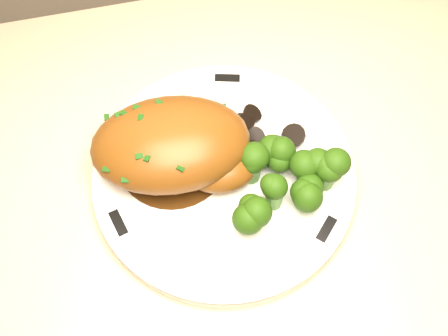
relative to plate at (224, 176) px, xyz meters
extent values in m
cylinder|color=white|center=(0.00, 0.00, 0.00)|extent=(0.30, 0.30, 0.02)
cube|color=black|center=(0.03, 0.11, 0.01)|extent=(0.03, 0.02, 0.00)
cube|color=black|center=(-0.11, -0.03, 0.01)|extent=(0.02, 0.03, 0.00)
cube|color=black|center=(0.08, -0.08, 0.01)|extent=(0.03, 0.03, 0.00)
cylinder|color=#40220B|center=(-0.05, 0.03, 0.01)|extent=(0.11, 0.11, 0.00)
ellipsoid|color=brown|center=(-0.05, 0.03, 0.04)|extent=(0.16, 0.12, 0.06)
ellipsoid|color=brown|center=(0.00, 0.00, 0.03)|extent=(0.08, 0.06, 0.03)
cube|color=#123D0C|center=(-0.09, 0.04, 0.06)|extent=(0.01, 0.00, 0.00)
cube|color=#123D0C|center=(-0.07, 0.03, 0.07)|extent=(0.01, 0.00, 0.00)
cube|color=#123D0C|center=(-0.06, 0.03, 0.07)|extent=(0.01, 0.00, 0.00)
cube|color=#123D0C|center=(-0.04, 0.03, 0.07)|extent=(0.01, 0.00, 0.00)
cube|color=#123D0C|center=(-0.02, 0.03, 0.07)|extent=(0.01, 0.00, 0.00)
cube|color=#123D0C|center=(0.00, 0.03, 0.06)|extent=(0.01, 0.00, 0.00)
cylinder|color=black|center=(0.07, 0.03, 0.01)|extent=(0.02, 0.02, 0.01)
cylinder|color=black|center=(0.07, 0.04, 0.01)|extent=(0.02, 0.02, 0.01)
cylinder|color=black|center=(0.06, 0.05, 0.02)|extent=(0.02, 0.02, 0.01)
cylinder|color=black|center=(0.06, 0.05, 0.01)|extent=(0.02, 0.02, 0.01)
cylinder|color=black|center=(0.05, 0.05, 0.01)|extent=(0.02, 0.02, 0.01)
cylinder|color=black|center=(0.04, 0.06, 0.02)|extent=(0.02, 0.02, 0.02)
cylinder|color=black|center=(0.03, 0.06, 0.01)|extent=(0.02, 0.02, 0.01)
cylinder|color=black|center=(0.02, 0.05, 0.01)|extent=(0.03, 0.03, 0.00)
cylinder|color=black|center=(0.01, 0.05, 0.02)|extent=(0.03, 0.03, 0.01)
cylinder|color=black|center=(0.01, 0.05, 0.01)|extent=(0.03, 0.03, 0.02)
cylinder|color=black|center=(0.00, 0.04, 0.01)|extent=(0.03, 0.03, 0.01)
cylinder|color=black|center=(0.00, 0.03, 0.02)|extent=(0.02, 0.02, 0.01)
cylinder|color=black|center=(0.00, 0.03, 0.01)|extent=(0.03, 0.03, 0.01)
cylinder|color=black|center=(0.01, 0.02, 0.01)|extent=(0.03, 0.03, 0.01)
cylinder|color=black|center=(0.01, 0.02, 0.02)|extent=(0.03, 0.03, 0.02)
cylinder|color=black|center=(0.02, 0.01, 0.01)|extent=(0.03, 0.03, 0.02)
cylinder|color=black|center=(0.03, 0.01, 0.01)|extent=(0.03, 0.03, 0.01)
cylinder|color=black|center=(0.04, 0.01, 0.02)|extent=(0.03, 0.03, 0.01)
cylinder|color=black|center=(0.05, 0.01, 0.01)|extent=(0.03, 0.03, 0.02)
cylinder|color=black|center=(0.06, 0.02, 0.01)|extent=(0.04, 0.04, 0.01)
cylinder|color=black|center=(0.06, 0.02, 0.02)|extent=(0.03, 0.04, 0.02)
cylinder|color=black|center=(0.07, 0.03, 0.01)|extent=(0.03, 0.03, 0.02)
cylinder|color=#518638|center=(0.03, -0.01, 0.02)|extent=(0.02, 0.02, 0.02)
sphere|color=#163407|center=(0.03, -0.01, 0.04)|extent=(0.03, 0.03, 0.03)
cylinder|color=#518638|center=(0.05, 0.00, 0.02)|extent=(0.02, 0.02, 0.02)
sphere|color=#163407|center=(0.05, 0.00, 0.04)|extent=(0.03, 0.03, 0.03)
cylinder|color=#518638|center=(0.08, -0.02, 0.02)|extent=(0.02, 0.02, 0.02)
sphere|color=#163407|center=(0.08, -0.02, 0.04)|extent=(0.03, 0.03, 0.03)
cylinder|color=#518638|center=(0.04, -0.04, 0.02)|extent=(0.02, 0.02, 0.02)
sphere|color=#163407|center=(0.04, -0.04, 0.04)|extent=(0.03, 0.03, 0.03)
cylinder|color=#518638|center=(0.07, -0.05, 0.02)|extent=(0.02, 0.02, 0.02)
sphere|color=#163407|center=(0.07, -0.05, 0.04)|extent=(0.03, 0.03, 0.03)
cylinder|color=#518638|center=(0.09, -0.03, 0.02)|extent=(0.02, 0.02, 0.02)
sphere|color=#163407|center=(0.09, -0.03, 0.04)|extent=(0.03, 0.03, 0.03)
cylinder|color=#518638|center=(0.02, -0.06, 0.02)|extent=(0.02, 0.02, 0.02)
sphere|color=#163407|center=(0.02, -0.06, 0.04)|extent=(0.03, 0.03, 0.03)
camera|label=1|loc=(-0.05, -0.24, 0.51)|focal=45.00mm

